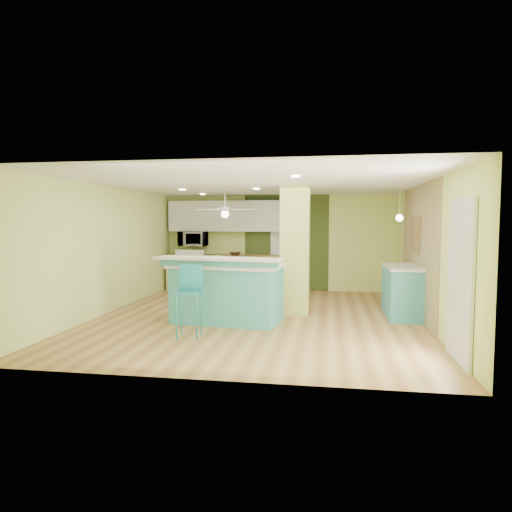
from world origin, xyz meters
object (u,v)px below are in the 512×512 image
(peninsula, at_px, (227,291))
(bar_stool, at_px, (190,289))
(side_counter, at_px, (402,291))
(canister, at_px, (217,260))
(fruit_bowl, at_px, (235,254))

(peninsula, distance_m, bar_stool, 1.18)
(side_counter, bearing_deg, canister, -161.90)
(canister, bearing_deg, side_counter, 18.10)
(peninsula, height_order, side_counter, peninsula)
(peninsula, xyz_separation_m, fruit_bowl, (-0.60, 3.62, 0.42))
(bar_stool, relative_size, fruit_bowl, 3.68)
(bar_stool, distance_m, fruit_bowl, 4.74)
(peninsula, relative_size, canister, 13.87)
(peninsula, bearing_deg, side_counter, 25.74)
(bar_stool, bearing_deg, canister, 75.97)
(bar_stool, distance_m, canister, 1.13)
(bar_stool, bearing_deg, side_counter, 26.87)
(fruit_bowl, bearing_deg, peninsula, -80.64)
(side_counter, height_order, fruit_bowl, fruit_bowl)
(side_counter, xyz_separation_m, canister, (-3.36, -1.10, 0.63))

